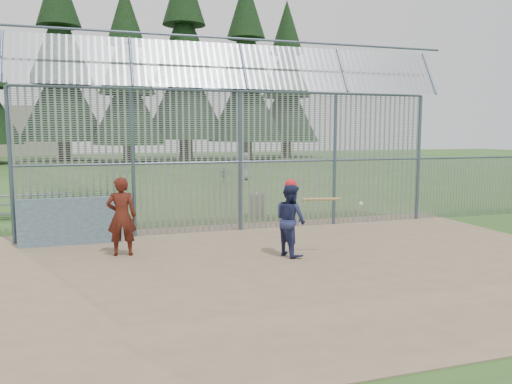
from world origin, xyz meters
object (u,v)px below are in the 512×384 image
object	(u,v)px
dugout_wall	(71,221)
bleacher	(20,206)
onlooker	(122,216)
trash_can	(257,205)
batter	(290,220)

from	to	relation	value
dugout_wall	bleacher	world-z (taller)	dugout_wall
onlooker	trash_can	size ratio (longest dim) A/B	2.22
dugout_wall	batter	world-z (taller)	batter
onlooker	trash_can	world-z (taller)	onlooker
dugout_wall	onlooker	world-z (taller)	onlooker
batter	onlooker	size ratio (longest dim) A/B	0.91
batter	trash_can	xyz separation A→B (m)	(0.92, 5.43, -0.47)
trash_can	dugout_wall	bearing A→B (deg)	-154.63
trash_can	bleacher	distance (m)	7.94
dugout_wall	bleacher	size ratio (longest dim) A/B	0.83
bleacher	dugout_wall	bearing A→B (deg)	-69.51
dugout_wall	bleacher	bearing A→B (deg)	110.49
dugout_wall	onlooker	distance (m)	1.93
dugout_wall	onlooker	size ratio (longest dim) A/B	1.37
batter	onlooker	world-z (taller)	onlooker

